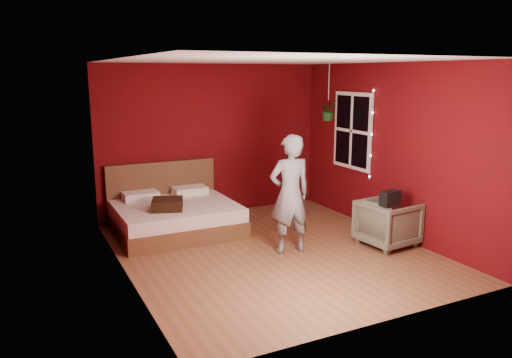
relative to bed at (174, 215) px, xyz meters
The scene contains 10 objects.
floor 1.80m from the bed, 57.82° to the right, with size 4.50×4.50×0.00m, color brown.
room_walls 2.28m from the bed, 57.82° to the right, with size 4.04×4.54×2.62m.
window 3.23m from the bed, 11.81° to the right, with size 0.05×0.97×1.27m.
fairy_lights 3.34m from the bed, 21.43° to the right, with size 0.04×0.04×1.45m.
bed is the anchor object (origin of this frame).
person 2.05m from the bed, 54.32° to the right, with size 0.60×0.39×1.65m, color slate.
armchair 3.24m from the bed, 38.13° to the right, with size 0.71×0.73×0.67m, color #666250.
handbag 3.29m from the bed, 43.04° to the right, with size 0.28×0.14×0.20m, color black.
throw_pillow 0.46m from the bed, 121.42° to the right, with size 0.44×0.44×0.16m, color black.
hanging_plant 3.08m from the bed, ahead, with size 0.39×0.37×0.95m.
Camera 1 is at (-3.13, -5.80, 2.44)m, focal length 35.00 mm.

